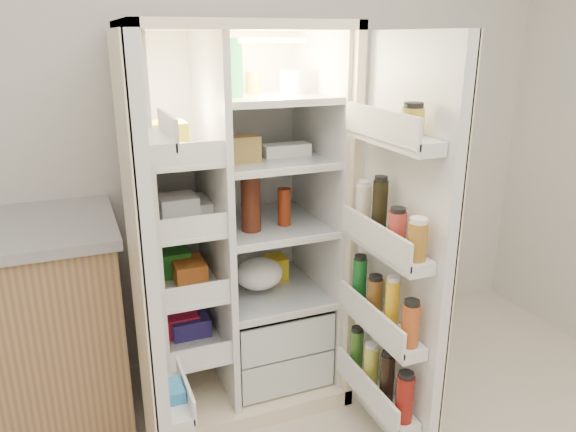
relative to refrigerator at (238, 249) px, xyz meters
name	(u,v)px	position (x,y,z in m)	size (l,w,h in m)	color
wall_back	(212,116)	(-0.01, 0.35, 0.60)	(4.00, 0.02, 2.70)	silver
refrigerator	(238,249)	(0.00, 0.00, 0.00)	(0.92, 0.70, 1.80)	beige
freezer_door	(146,290)	(-0.51, -0.60, 0.15)	(0.15, 0.40, 1.72)	silver
fridge_door	(399,264)	(0.47, -0.70, 0.13)	(0.17, 0.58, 1.72)	silver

